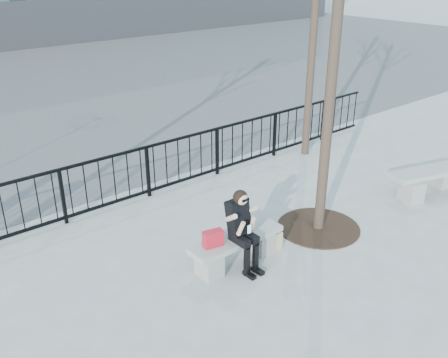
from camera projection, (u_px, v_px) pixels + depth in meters
ground at (236, 263)px, 8.12m from camera, size 120.00×120.00×0.00m
railing at (139, 174)px, 10.00m from camera, size 14.00×0.06×1.10m
tree_grate at (318, 227)px, 9.14m from camera, size 1.50×1.50×0.02m
bench_main at (236, 247)px, 7.99m from camera, size 1.65×0.46×0.49m
bench_second at (428, 179)px, 10.34m from camera, size 1.78×0.50×0.53m
seated_woman at (243, 231)px, 7.73m from camera, size 0.50×0.64×1.34m
handbag at (213, 239)px, 7.61m from camera, size 0.34×0.21×0.26m
shopping_bag at (272, 242)px, 8.37m from camera, size 0.36×0.15×0.33m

